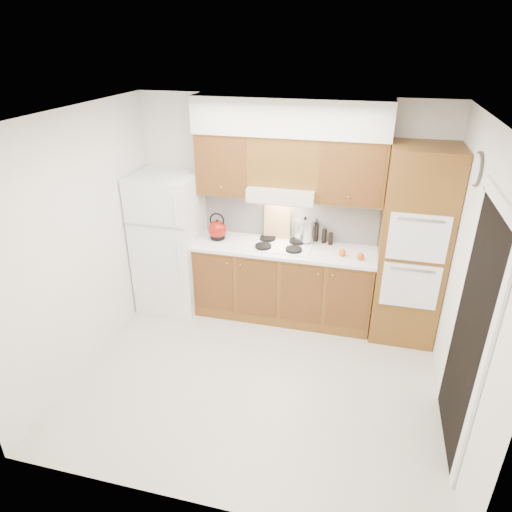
% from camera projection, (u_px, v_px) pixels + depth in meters
% --- Properties ---
extents(floor, '(3.60, 3.60, 0.00)m').
position_uv_depth(floor, '(258.00, 376.00, 4.72)').
color(floor, '#BAB3A3').
rests_on(floor, ground).
extents(ceiling, '(3.60, 3.60, 0.00)m').
position_uv_depth(ceiling, '(258.00, 116.00, 3.58)').
color(ceiling, white).
rests_on(ceiling, wall_back).
extents(wall_back, '(3.60, 0.02, 2.60)m').
position_uv_depth(wall_back, '(288.00, 209.00, 5.46)').
color(wall_back, white).
rests_on(wall_back, floor).
extents(wall_left, '(0.02, 3.00, 2.60)m').
position_uv_depth(wall_left, '(83.00, 244.00, 4.54)').
color(wall_left, white).
rests_on(wall_left, floor).
extents(wall_right, '(0.02, 3.00, 2.60)m').
position_uv_depth(wall_right, '(470.00, 288.00, 3.75)').
color(wall_right, white).
rests_on(wall_right, floor).
extents(fridge, '(0.75, 0.72, 1.72)m').
position_uv_depth(fridge, '(170.00, 242.00, 5.64)').
color(fridge, white).
rests_on(fridge, floor).
extents(base_cabinets, '(2.11, 0.60, 0.90)m').
position_uv_depth(base_cabinets, '(283.00, 283.00, 5.56)').
color(base_cabinets, brown).
rests_on(base_cabinets, floor).
extents(countertop, '(2.13, 0.62, 0.04)m').
position_uv_depth(countertop, '(284.00, 248.00, 5.35)').
color(countertop, white).
rests_on(countertop, base_cabinets).
extents(backsplash, '(2.11, 0.03, 0.56)m').
position_uv_depth(backsplash, '(289.00, 216.00, 5.47)').
color(backsplash, white).
rests_on(backsplash, countertop).
extents(oven_cabinet, '(0.70, 0.65, 2.20)m').
position_uv_depth(oven_cabinet, '(412.00, 247.00, 4.95)').
color(oven_cabinet, brown).
rests_on(oven_cabinet, floor).
extents(upper_cab_left, '(0.63, 0.33, 0.70)m').
position_uv_depth(upper_cab_left, '(225.00, 163.00, 5.23)').
color(upper_cab_left, brown).
rests_on(upper_cab_left, wall_back).
extents(upper_cab_right, '(0.73, 0.33, 0.70)m').
position_uv_depth(upper_cab_right, '(352.00, 171.00, 4.92)').
color(upper_cab_right, brown).
rests_on(upper_cab_right, wall_back).
extents(range_hood, '(0.75, 0.45, 0.15)m').
position_uv_depth(range_hood, '(283.00, 192.00, 5.15)').
color(range_hood, silver).
rests_on(range_hood, wall_back).
extents(upper_cab_over_hood, '(0.75, 0.33, 0.55)m').
position_uv_depth(upper_cab_over_hood, '(285.00, 160.00, 5.05)').
color(upper_cab_over_hood, brown).
rests_on(upper_cab_over_hood, range_hood).
extents(soffit, '(2.13, 0.36, 0.40)m').
position_uv_depth(soffit, '(290.00, 116.00, 4.81)').
color(soffit, silver).
rests_on(soffit, wall_back).
extents(cooktop, '(0.74, 0.50, 0.01)m').
position_uv_depth(cooktop, '(280.00, 245.00, 5.36)').
color(cooktop, white).
rests_on(cooktop, countertop).
extents(doorway, '(0.02, 0.90, 2.10)m').
position_uv_depth(doorway, '(469.00, 337.00, 3.56)').
color(doorway, black).
rests_on(doorway, floor).
extents(wall_clock, '(0.02, 0.30, 0.30)m').
position_uv_depth(wall_clock, '(478.00, 169.00, 3.87)').
color(wall_clock, '#3F3833').
rests_on(wall_clock, wall_right).
extents(kettle, '(0.29, 0.29, 0.22)m').
position_uv_depth(kettle, '(217.00, 230.00, 5.49)').
color(kettle, maroon).
rests_on(kettle, countertop).
extents(cutting_board, '(0.33, 0.15, 0.41)m').
position_uv_depth(cutting_board, '(277.00, 223.00, 5.49)').
color(cutting_board, tan).
rests_on(cutting_board, countertop).
extents(stock_pot, '(0.29, 0.29, 0.25)m').
position_uv_depth(stock_pot, '(305.00, 229.00, 5.41)').
color(stock_pot, silver).
rests_on(stock_pot, cooktop).
extents(condiment_a, '(0.08, 0.08, 0.22)m').
position_uv_depth(condiment_a, '(316.00, 232.00, 5.44)').
color(condiment_a, black).
rests_on(condiment_a, countertop).
extents(condiment_b, '(0.06, 0.06, 0.17)m').
position_uv_depth(condiment_b, '(324.00, 236.00, 5.41)').
color(condiment_b, black).
rests_on(condiment_b, countertop).
extents(condiment_c, '(0.06, 0.06, 0.15)m').
position_uv_depth(condiment_c, '(331.00, 239.00, 5.37)').
color(condiment_c, black).
rests_on(condiment_c, countertop).
extents(orange_near, '(0.10, 0.10, 0.08)m').
position_uv_depth(orange_near, '(361.00, 257.00, 5.01)').
color(orange_near, '#E84D0C').
rests_on(orange_near, countertop).
extents(orange_far, '(0.09, 0.09, 0.08)m').
position_uv_depth(orange_far, '(342.00, 252.00, 5.10)').
color(orange_far, orange).
rests_on(orange_far, countertop).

